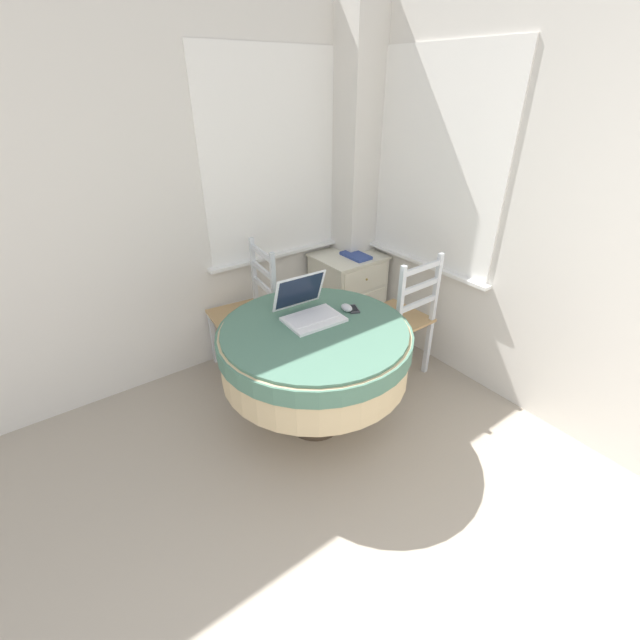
# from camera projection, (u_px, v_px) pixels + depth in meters

# --- Properties ---
(corner_room_shell) EXTENTS (4.54, 5.12, 2.55)m
(corner_room_shell) POSITION_uv_depth(u_px,v_px,m) (370.00, 228.00, 2.33)
(corner_room_shell) COLOR silver
(corner_room_shell) RESTS_ON ground_plane
(round_dining_table) EXTENTS (1.15, 1.15, 0.73)m
(round_dining_table) POSITION_uv_depth(u_px,v_px,m) (315.00, 348.00, 2.56)
(round_dining_table) COLOR #4C3D2D
(round_dining_table) RESTS_ON ground_plane
(laptop) EXTENTS (0.35, 0.35, 0.25)m
(laptop) POSITION_uv_depth(u_px,v_px,m) (308.00, 309.00, 2.57)
(laptop) COLOR white
(laptop) RESTS_ON round_dining_table
(computer_mouse) EXTENTS (0.06, 0.09, 0.04)m
(computer_mouse) POSITION_uv_depth(u_px,v_px,m) (347.00, 308.00, 2.66)
(computer_mouse) COLOR silver
(computer_mouse) RESTS_ON round_dining_table
(cell_phone) EXTENTS (0.10, 0.12, 0.01)m
(cell_phone) POSITION_uv_depth(u_px,v_px,m) (353.00, 309.00, 2.68)
(cell_phone) COLOR #2D2D33
(cell_phone) RESTS_ON round_dining_table
(dining_chair_near_back_window) EXTENTS (0.47, 0.46, 0.97)m
(dining_chair_near_back_window) POSITION_uv_depth(u_px,v_px,m) (248.00, 313.00, 3.20)
(dining_chair_near_back_window) COLOR tan
(dining_chair_near_back_window) RESTS_ON ground_plane
(dining_chair_near_right_window) EXTENTS (0.43, 0.44, 0.97)m
(dining_chair_near_right_window) POSITION_uv_depth(u_px,v_px,m) (400.00, 319.00, 3.11)
(dining_chair_near_right_window) COLOR tan
(dining_chair_near_right_window) RESTS_ON ground_plane
(corner_cabinet) EXTENTS (0.54, 0.49, 0.71)m
(corner_cabinet) POSITION_uv_depth(u_px,v_px,m) (347.00, 294.00, 3.73)
(corner_cabinet) COLOR silver
(corner_cabinet) RESTS_ON ground_plane
(book_on_cabinet) EXTENTS (0.15, 0.25, 0.02)m
(book_on_cabinet) POSITION_uv_depth(u_px,v_px,m) (356.00, 256.00, 3.52)
(book_on_cabinet) COLOR #33478C
(book_on_cabinet) RESTS_ON corner_cabinet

